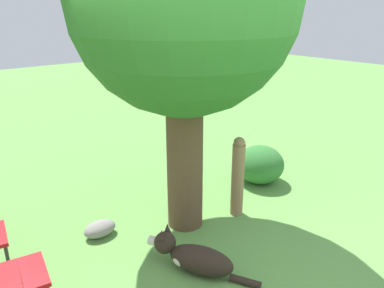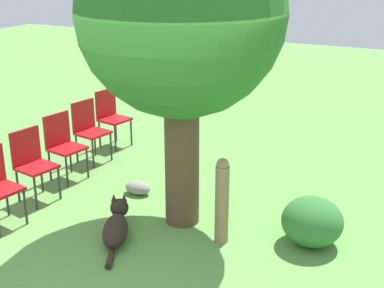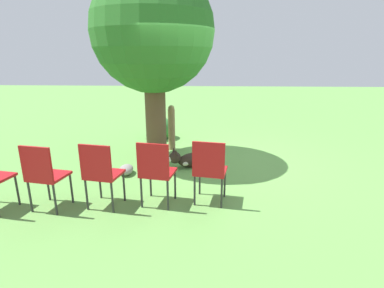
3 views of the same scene
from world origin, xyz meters
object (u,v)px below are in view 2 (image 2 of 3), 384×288
(red_chair_1, at_px, (32,160))
(red_chair_2, at_px, (63,142))
(red_chair_4, at_px, (111,114))
(dog, at_px, (116,226))
(oak_tree, at_px, (181,16))
(red_chair_3, at_px, (89,127))
(fence_post, at_px, (222,200))

(red_chair_1, relative_size, red_chair_2, 1.00)
(red_chair_1, distance_m, red_chair_4, 2.21)
(dog, bearing_deg, oak_tree, -60.53)
(red_chair_2, xyz_separation_m, red_chair_4, (-0.20, 1.46, 0.00))
(oak_tree, relative_size, red_chair_2, 3.82)
(dog, distance_m, red_chair_3, 2.56)
(oak_tree, bearing_deg, red_chair_3, 152.78)
(fence_post, bearing_deg, red_chair_4, 144.27)
(red_chair_4, bearing_deg, red_chair_3, -72.22)
(red_chair_2, relative_size, red_chair_4, 1.00)
(dog, bearing_deg, red_chair_1, 49.59)
(red_chair_3, bearing_deg, red_chair_1, -72.22)
(fence_post, xyz_separation_m, red_chair_1, (-2.64, -0.08, 0.04))
(red_chair_1, height_order, red_chair_3, same)
(oak_tree, distance_m, fence_post, 2.04)
(oak_tree, bearing_deg, dog, -124.05)
(red_chair_2, height_order, red_chair_3, same)
(red_chair_2, xyz_separation_m, red_chair_3, (-0.10, 0.73, 0.00))
(red_chair_3, distance_m, red_chair_4, 0.74)
(fence_post, xyz_separation_m, red_chair_2, (-2.73, 0.65, 0.04))
(red_chair_1, bearing_deg, oak_tree, 19.20)
(dog, bearing_deg, red_chair_3, 16.82)
(fence_post, distance_m, red_chair_4, 3.61)
(oak_tree, height_order, red_chair_4, oak_tree)
(dog, height_order, red_chair_3, red_chair_3)
(red_chair_3, relative_size, red_chair_4, 1.00)
(fence_post, xyz_separation_m, red_chair_4, (-2.93, 2.11, 0.04))
(dog, xyz_separation_m, fence_post, (1.10, 0.47, 0.36))
(red_chair_1, xyz_separation_m, red_chair_2, (-0.10, 0.73, 0.00))
(red_chair_1, distance_m, red_chair_2, 0.74)
(red_chair_3, bearing_deg, red_chair_4, 107.78)
(dog, relative_size, red_chair_1, 1.12)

